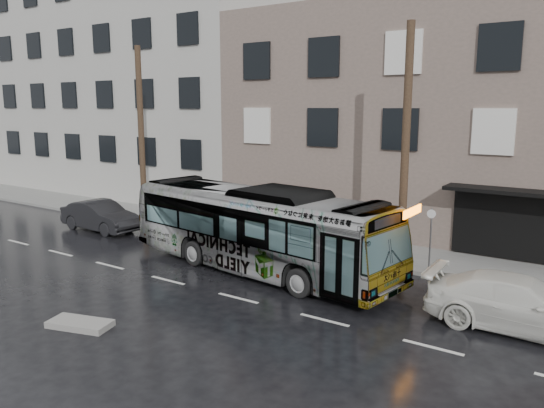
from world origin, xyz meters
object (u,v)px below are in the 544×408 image
(sign_post, at_px, (430,240))
(white_sedan, at_px, (521,304))
(utility_pole_front, at_px, (405,149))
(dark_sedan, at_px, (100,216))
(bus, at_px, (257,229))
(utility_pole_rear, at_px, (141,137))

(sign_post, xyz_separation_m, white_sedan, (3.66, -3.34, -0.60))
(utility_pole_front, height_order, dark_sedan, utility_pole_front)
(utility_pole_front, bearing_deg, white_sedan, -35.06)
(bus, bearing_deg, utility_pole_rear, 80.20)
(utility_pole_rear, relative_size, sign_post, 3.75)
(white_sedan, bearing_deg, utility_pole_front, 53.58)
(sign_post, distance_m, bus, 6.41)
(sign_post, height_order, white_sedan, sign_post)
(bus, height_order, dark_sedan, bus)
(utility_pole_rear, bearing_deg, dark_sedan, -113.66)
(utility_pole_front, height_order, utility_pole_rear, same)
(utility_pole_rear, relative_size, bus, 0.77)
(utility_pole_rear, distance_m, bus, 10.36)
(white_sedan, relative_size, dark_sedan, 1.14)
(bus, distance_m, white_sedan, 9.36)
(white_sedan, xyz_separation_m, dark_sedan, (-19.68, 1.24, -0.00))
(utility_pole_rear, distance_m, white_sedan, 19.45)
(utility_pole_rear, bearing_deg, sign_post, 0.00)
(sign_post, height_order, dark_sedan, sign_post)
(utility_pole_rear, xyz_separation_m, white_sedan, (18.76, -3.34, -3.90))
(utility_pole_rear, bearing_deg, utility_pole_front, 0.00)
(utility_pole_front, bearing_deg, dark_sedan, -171.99)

